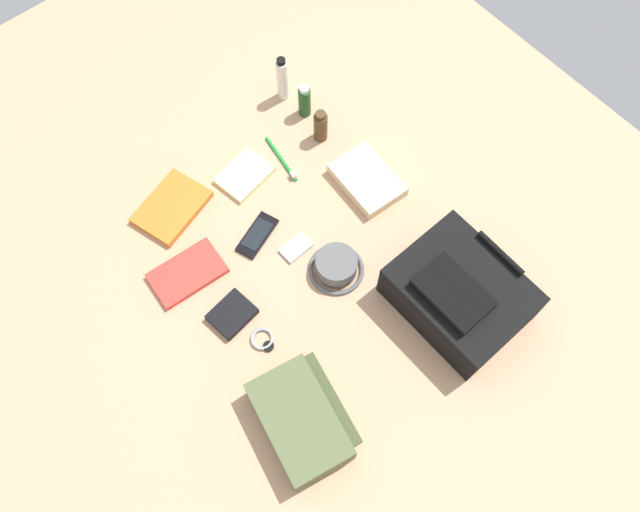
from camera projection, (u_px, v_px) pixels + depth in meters
The scene contains 16 objects.
ground_plane at pixel (320, 264), 1.76m from camera, with size 2.64×2.02×0.02m, color tan.
backpack at pixel (459, 294), 1.64m from camera, with size 0.34×0.27×0.16m.
toiletry_pouch at pixel (300, 421), 1.53m from camera, with size 0.29×0.25×0.09m.
bucket_hat at pixel (336, 266), 1.72m from camera, with size 0.15×0.15×0.06m.
toothpaste_tube at pixel (282, 79), 1.92m from camera, with size 0.03×0.03×0.16m.
shampoo_bottle at pixel (305, 101), 1.91m from camera, with size 0.04×0.04×0.12m.
cologne_bottle at pixel (321, 126), 1.87m from camera, with size 0.04×0.04×0.11m.
paperback_novel at pixel (172, 207), 1.81m from camera, with size 0.19×0.23×0.02m.
travel_guidebook at pixel (188, 273), 1.73m from camera, with size 0.13×0.20×0.02m.
cell_phone at pixel (257, 235), 1.78m from camera, with size 0.10×0.15×0.01m.
media_player at pixel (296, 248), 1.76m from camera, with size 0.05×0.09×0.01m.
wristwatch at pixel (263, 340), 1.65m from camera, with size 0.07×0.06×0.01m.
toothbrush at pixel (283, 161), 1.88m from camera, with size 0.17×0.04×0.02m.
wallet at pixel (232, 314), 1.68m from camera, with size 0.09×0.11×0.02m, color black.
notepad at pixel (245, 175), 1.86m from camera, with size 0.11×0.15×0.02m, color beige.
folded_towel at pixel (367, 180), 1.84m from camera, with size 0.20×0.14×0.04m, color beige.
Camera 1 is at (0.55, -0.46, 1.60)m, focal length 36.26 mm.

